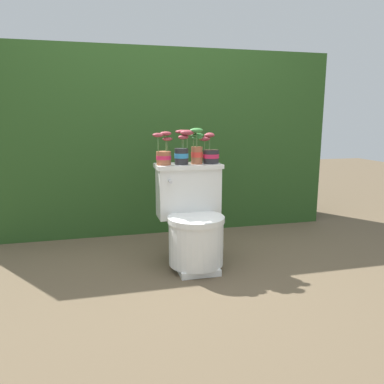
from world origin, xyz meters
TOP-DOWN VIEW (x-y plane):
  - ground_plane at (0.00, 0.00)m, footprint 12.00×12.00m
  - hedge_backdrop at (0.00, 1.22)m, footprint 3.16×0.67m
  - toilet at (0.09, 0.09)m, footprint 0.47×0.54m
  - potted_plant_left at (-0.09, 0.21)m, footprint 0.14×0.10m
  - potted_plant_midleft at (0.05, 0.21)m, footprint 0.14×0.12m
  - potted_plant_middle at (0.15, 0.22)m, footprint 0.11×0.11m
  - potted_plant_midright at (0.25, 0.22)m, footprint 0.14×0.12m

SIDE VIEW (x-z plane):
  - ground_plane at x=0.00m, z-range 0.00..0.00m
  - toilet at x=0.09m, z-range -0.02..0.68m
  - potted_plant_midright at x=0.25m, z-range 0.67..0.89m
  - potted_plant_left at x=-0.09m, z-range 0.67..0.90m
  - hedge_backdrop at x=0.00m, z-range 0.00..1.62m
  - potted_plant_midleft at x=0.05m, z-range 0.69..0.93m
  - potted_plant_middle at x=0.15m, z-range 0.70..0.95m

